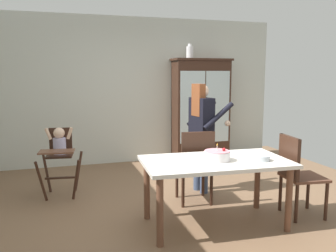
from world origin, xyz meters
The scene contains 11 objects.
ground_plane centered at (0.00, 0.00, 0.00)m, with size 6.24×6.24×0.00m, color brown.
wall_back centered at (0.00, 2.63, 1.35)m, with size 5.32×0.06×2.70m, color silver.
china_cabinet centered at (1.13, 2.37, 0.98)m, with size 1.12×0.48×1.95m.
ceramic_vase centered at (0.89, 2.37, 2.07)m, with size 0.13×0.13×0.27m.
high_chair_with_toddler centered at (-1.50, 1.00, 0.65)m, with size 0.64×0.74×0.95m.
adult_person centered at (0.41, 0.60, 0.97)m, with size 0.58×0.56×1.53m.
dining_table centered at (0.12, -0.50, 0.65)m, with size 1.62×0.96×0.74m.
birthday_cake centered at (0.12, -0.53, 0.79)m, with size 0.28×0.28×0.19m.
serving_bowl centered at (0.58, -0.67, 0.77)m, with size 0.18×0.18×0.06m, color #B2BCC6.
dining_chair_far_side centered at (0.15, 0.15, 0.56)m, with size 0.49×0.49×0.96m.
dining_chair_right_end centered at (1.12, -0.55, 0.56)m, with size 0.49×0.49×0.96m.
Camera 1 is at (-1.48, -3.92, 1.67)m, focal length 37.84 mm.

